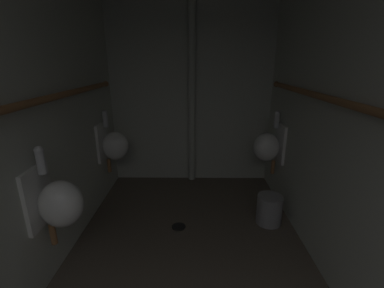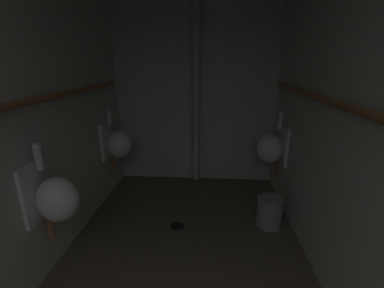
# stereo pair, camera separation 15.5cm
# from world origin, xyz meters

# --- Properties ---
(floor) EXTENTS (2.22, 3.75, 0.08)m
(floor) POSITION_xyz_m (0.00, 1.81, -0.04)
(floor) COLOR brown
(floor) RESTS_ON ground
(wall_left) EXTENTS (0.06, 3.75, 2.40)m
(wall_left) POSITION_xyz_m (-1.08, 1.81, 1.20)
(wall_left) COLOR beige
(wall_left) RESTS_ON ground
(wall_right) EXTENTS (0.06, 3.75, 2.40)m
(wall_right) POSITION_xyz_m (1.08, 1.81, 1.20)
(wall_right) COLOR beige
(wall_right) RESTS_ON ground
(wall_back) EXTENTS (2.22, 0.06, 2.40)m
(wall_back) POSITION_xyz_m (0.00, 3.66, 1.20)
(wall_back) COLOR beige
(wall_back) RESTS_ON ground
(urinal_left_mid) EXTENTS (0.32, 0.30, 0.76)m
(urinal_left_mid) POSITION_xyz_m (-0.90, 1.80, 0.66)
(urinal_left_mid) COLOR white
(urinal_left_far) EXTENTS (0.32, 0.30, 0.76)m
(urinal_left_far) POSITION_xyz_m (-0.90, 3.10, 0.66)
(urinal_left_far) COLOR white
(urinal_right_mid) EXTENTS (0.32, 0.30, 0.76)m
(urinal_right_mid) POSITION_xyz_m (0.90, 3.07, 0.66)
(urinal_right_mid) COLOR white
(supply_pipe_left) EXTENTS (0.06, 3.04, 0.06)m
(supply_pipe_left) POSITION_xyz_m (-0.99, 1.82, 1.35)
(supply_pipe_left) COLOR #936038
(supply_pipe_right) EXTENTS (0.06, 3.03, 0.06)m
(supply_pipe_right) POSITION_xyz_m (0.99, 1.79, 1.35)
(supply_pipe_right) COLOR #936038
(standpipe_back_wall) EXTENTS (0.09, 0.09, 2.35)m
(standpipe_back_wall) POSITION_xyz_m (0.01, 3.55, 1.20)
(standpipe_back_wall) COLOR beige
(standpipe_back_wall) RESTS_ON ground
(floor_drain) EXTENTS (0.14, 0.14, 0.01)m
(floor_drain) POSITION_xyz_m (-0.11, 2.46, 0.00)
(floor_drain) COLOR black
(floor_drain) RESTS_ON ground
(waste_bin) EXTENTS (0.26, 0.26, 0.30)m
(waste_bin) POSITION_xyz_m (0.82, 2.55, 0.15)
(waste_bin) COLOR gray
(waste_bin) RESTS_ON ground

